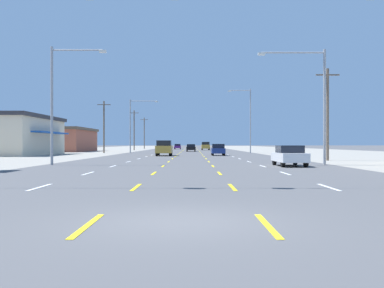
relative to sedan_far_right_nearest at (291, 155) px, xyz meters
The scene contains 21 objects.
ground_plane 44.44m from the sedan_far_right_nearest, 99.26° to the left, with size 572.00×572.00×0.00m, color #4C4C4F.
lot_apron_left 54.23m from the sedan_far_right_nearest, 126.03° to the left, with size 28.00×440.00×0.01m, color gray.
lot_apron_right 47.26m from the sedan_far_right_nearest, 68.13° to the left, with size 28.00×440.00×0.01m, color gray.
lane_markings 82.67m from the sedan_far_right_nearest, 94.96° to the left, with size 10.64×227.60×0.01m.
signal_span_wire 16.96m from the sedan_far_right_nearest, 115.08° to the right, with size 25.66×0.52×8.96m.
sedan_far_right_nearest is the anchor object (origin of this frame).
suv_inner_left_near 28.27m from the sedan_far_right_nearest, 111.74° to the left, with size 1.98×4.90×1.98m.
hatchback_inner_right_mid 27.75m from the sedan_far_right_nearest, 97.07° to the left, with size 1.72×3.90×1.54m.
sedan_center_turn_midfar 56.69m from the sedan_far_right_nearest, 97.16° to the left, with size 1.80×4.50×1.46m.
suv_inner_right_far 76.25m from the sedan_far_right_nearest, 92.70° to the left, with size 1.98×4.90×1.98m.
sedan_inner_left_farther 93.34m from the sedan_far_right_nearest, 96.69° to the left, with size 1.80×4.50×1.46m.
storefront_left_row_1 43.52m from the sedan_far_right_nearest, 135.73° to the left, with size 9.82×18.06×5.49m.
storefront_left_row_2 66.19m from the sedan_far_right_nearest, 119.39° to the left, with size 10.01×18.48×4.70m.
streetlight_left_row_0 17.50m from the sedan_far_right_nearest, behind, with size 4.15×0.26×8.80m.
streetlight_right_row_0 5.29m from the sedan_far_right_nearest, 36.29° to the left, with size 5.06×0.26×8.61m.
streetlight_left_row_1 46.97m from the sedan_far_right_nearest, 110.98° to the left, with size 4.82×0.26×9.02m.
streetlight_right_row_1 44.06m from the sedan_far_right_nearest, 86.52° to the left, with size 3.90×0.26×10.81m.
utility_pole_right_row_0 12.25m from the sedan_far_right_nearest, 60.24° to the left, with size 2.20×0.26×8.60m.
utility_pole_left_row_1 48.27m from the sedan_far_right_nearest, 116.69° to the left, with size 2.20×0.26×8.69m.
utility_pole_left_row_2 77.41m from the sedan_far_right_nearest, 105.51° to the left, with size 2.20×0.26×9.47m.
utility_pole_left_row_3 102.32m from the sedan_far_right_nearest, 101.86° to the left, with size 2.20×0.26×9.24m.
Camera 1 is at (0.28, -9.13, 1.60)m, focal length 41.58 mm.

